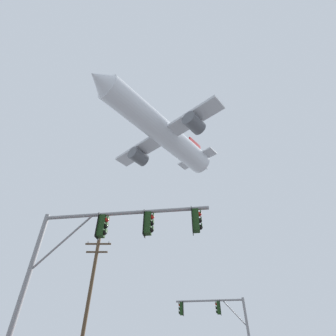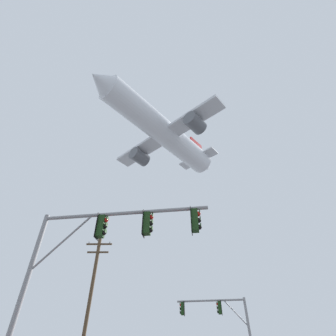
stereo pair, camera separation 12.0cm
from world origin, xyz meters
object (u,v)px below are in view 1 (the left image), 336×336
airplane (162,132)px  signal_pole_near (103,245)px  utility_pole (90,299)px  signal_pole_far (221,318)px

airplane → signal_pole_near: bearing=-93.5°
signal_pole_near → utility_pole: (-3.47, 11.74, 0.23)m
signal_pole_near → utility_pole: utility_pole is taller
utility_pole → airplane: 31.28m
signal_pole_far → utility_pole: bearing=-173.1°
signal_pole_near → airplane: airplane is taller
signal_pole_near → signal_pole_far: size_ratio=1.24×
signal_pole_near → utility_pole: 12.24m
signal_pole_near → airplane: (1.38, 22.48, 29.21)m
airplane → utility_pole: bearing=-114.3°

